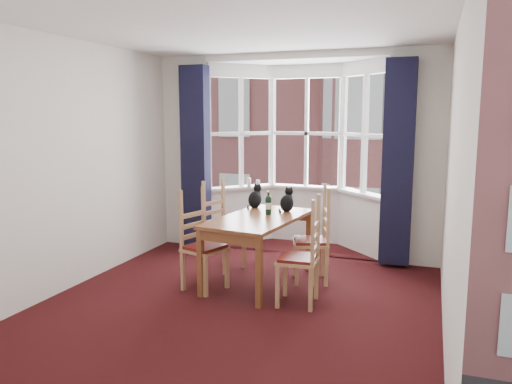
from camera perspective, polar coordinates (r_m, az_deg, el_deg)
The scene contains 22 objects.
floor at distance 5.20m, azimuth -2.64°, elevation -13.29°, with size 4.50×4.50×0.00m, color black.
ceiling at distance 4.89m, azimuth -2.89°, elevation 18.74°, with size 4.50×4.50×0.00m, color white.
wall_left at distance 5.90m, azimuth -21.05°, elevation 2.82°, with size 4.50×4.50×0.00m, color silver.
wall_right at distance 4.49m, azimuth 21.55°, elevation 1.09°, with size 4.50×4.50×0.00m, color silver.
wall_near at distance 2.92m, azimuth -19.77°, elevation -2.68°, with size 4.00×4.00×0.00m, color silver.
wall_back_pier_left at distance 7.58m, azimuth -7.87°, elevation 4.52°, with size 0.70×0.12×2.80m, color silver.
wall_back_pier_right at distance 6.73m, azimuth 17.99°, elevation 3.64°, with size 0.70×0.12×2.80m, color silver.
bay_window at distance 7.46m, azimuth 5.31°, elevation 4.50°, with size 2.76×0.94×2.80m.
curtain_left at distance 7.32m, azimuth -6.91°, elevation 4.00°, with size 0.38×0.22×2.60m, color black.
curtain_right at distance 6.57m, azimuth 15.91°, elevation 3.18°, with size 0.38×0.22×2.60m, color black.
dining_table at distance 5.79m, azimuth 0.34°, elevation -3.75°, with size 0.99×1.60×0.79m.
chair_left_near at distance 5.71m, azimuth -6.55°, elevation -6.31°, with size 0.51×0.52×0.92m.
chair_left_far at distance 6.43m, azimuth -4.24°, elevation -4.55°, with size 0.52×0.53×0.92m.
chair_right_near at distance 5.21m, azimuth 5.79°, elevation -7.80°, with size 0.43×0.45×0.92m.
chair_right_far at distance 5.94m, azimuth 7.11°, elevation -5.73°, with size 0.51×0.53×0.92m.
cat_left at distance 6.33m, azimuth -0.08°, elevation -0.71°, with size 0.18×0.25×0.32m.
cat_right at distance 6.09m, azimuth 3.57°, elevation -1.12°, with size 0.17×0.24×0.31m.
wine_bottle at distance 5.89m, azimuth 1.42°, elevation -1.42°, with size 0.07×0.07×0.28m.
candle_tall at distance 7.60m, azimuth -0.80°, elevation 1.11°, with size 0.06×0.06×0.14m, color white.
candle_short at distance 7.58m, azimuth 0.22°, elevation 0.98°, with size 0.06×0.06×0.11m, color white.
street at distance 37.60m, azimuth 16.36°, elevation -3.77°, with size 80.00×80.00×0.00m, color #333335.
tenement_building at distance 18.56m, azimuth 14.02°, elevation 7.44°, with size 18.40×7.80×15.20m.
Camera 1 is at (1.83, -4.46, 1.96)m, focal length 35.00 mm.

